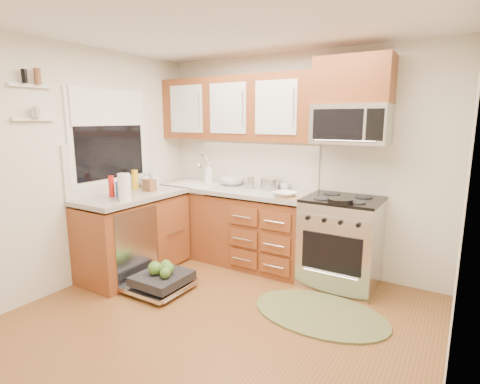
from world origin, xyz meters
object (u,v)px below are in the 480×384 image
Objects in this scene: cutting_board at (290,198)px; upper_cabinets at (236,109)px; bowl_a at (285,195)px; bowl_b at (232,182)px; skillet at (340,201)px; paper_towel_roll at (124,187)px; rug at (320,314)px; stock_pot at (270,184)px; sink at (196,193)px; microwave at (351,124)px; cup at (285,186)px; dishwasher at (160,281)px; range at (341,242)px.

upper_cabinets is at bearing 158.49° from cutting_board.
bowl_a is at bearing 158.56° from cutting_board.
bowl_b reaches higher than bowl_a.
skillet is 0.98× the size of bowl_a.
paper_towel_roll reaches higher than bowl_b.
stock_pot is at bearing 137.71° from rug.
rug is at bearing -43.61° from cutting_board.
bowl_b is at bearing 21.17° from sink.
sink is at bearing 172.82° from bowl_a.
upper_cabinets is 2.52m from rug.
paper_towel_roll reaches higher than skillet.
microwave reaches higher than bowl_a.
microwave reaches higher than bowl_b.
microwave is 0.99m from bowl_a.
bowl_a is (0.35, -0.33, -0.04)m from stock_pot.
bowl_a is (-0.63, 0.56, 0.95)m from rug.
cup is (-0.26, 0.43, 0.04)m from cutting_board.
upper_cabinets is 1.00m from stock_pot.
upper_cabinets is at bearing 158.49° from bowl_a.
bowl_a is 0.96m from bowl_b.
upper_cabinets reaches higher than bowl_a.
bowl_b reaches higher than cup.
dishwasher is 1.64m from rug.
skillet is at bearing 29.09° from dishwasher.
bowl_b is at bearing 159.09° from bowl_a.
cup is (-0.81, 0.96, 0.96)m from rug.
microwave is 1.09× the size of dishwasher.
dishwasher is at bearing -135.28° from bowl_a.
cutting_board is at bearing -58.79° from cup.
stock_pot is 1.67m from paper_towel_roll.
dishwasher is 1.68m from stock_pot.
sink is at bearing -168.83° from cup.
stock_pot is 0.90× the size of cutting_board.
range is 1.96m from sink.
stock_pot is at bearing 177.88° from microwave.
bowl_a is (1.35, 1.00, -0.11)m from paper_towel_roll.
bowl_b is at bearing -175.52° from cup.
upper_cabinets is 2.19m from dishwasher.
bowl_b is (-1.48, 0.16, 0.50)m from range.
rug is 5.05× the size of skillet.
sink is 2.25m from rug.
bowl_a is at bearing 173.58° from skillet.
rug is 1.20m from cutting_board.
stock_pot reaches higher than bowl_a.
dishwasher is 2.83× the size of cutting_board.
stock_pot is at bearing 139.51° from cutting_board.
bowl_a is at bearing -162.77° from range.
paper_towel_roll reaches higher than sink.
dishwasher is at bearing -70.80° from sink.
dishwasher is (-1.54, -1.13, -0.38)m from range.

